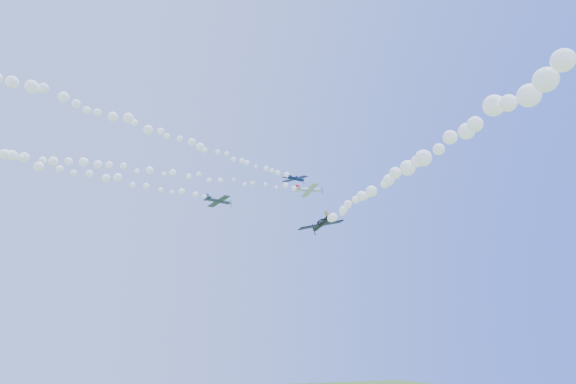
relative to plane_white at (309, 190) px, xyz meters
name	(u,v)px	position (x,y,z in m)	size (l,w,h in m)	color
plane_white	(309,190)	(0.00, 0.00, 0.00)	(6.51, 6.68, 1.89)	silver
smoke_trail_white	(104,166)	(-41.67, 2.17, -0.32)	(79.51, 6.37, 2.77)	white
plane_navy	(295,179)	(-1.56, 4.03, 3.63)	(6.34, 6.72, 1.82)	#0C1838
smoke_trail_navy	(154,130)	(-34.93, -9.26, 3.41)	(63.35, 26.65, 2.57)	white
plane_grey	(219,201)	(-19.23, 2.99, -4.10)	(6.32, 6.66, 1.81)	#343F4B
plane_black	(321,224)	(-7.42, -18.27, -12.50)	(7.92, 7.62, 2.59)	black
smoke_trail_black	(464,132)	(-13.02, -56.81, -12.74)	(12.94, 72.59, 3.08)	white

